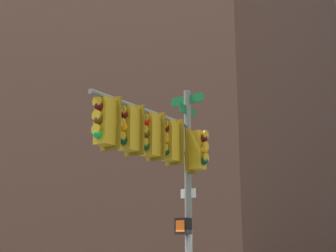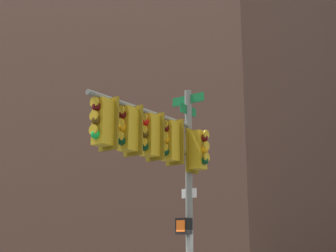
{
  "view_description": "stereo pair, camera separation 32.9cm",
  "coord_description": "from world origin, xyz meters",
  "views": [
    {
      "loc": [
        6.85,
        -10.35,
        2.09
      ],
      "look_at": [
        0.17,
        -0.48,
        5.05
      ],
      "focal_mm": 52.22,
      "sensor_mm": 36.0,
      "label": 1
    },
    {
      "loc": [
        7.12,
        -10.16,
        2.09
      ],
      "look_at": [
        0.17,
        -0.48,
        5.05
      ],
      "focal_mm": 52.22,
      "sensor_mm": 36.0,
      "label": 2
    }
  ],
  "objects": [
    {
      "name": "building_brick_nearside",
      "position": [
        -15.61,
        21.9,
        20.87
      ],
      "size": [
        24.41,
        21.77,
        41.74
      ],
      "primitive_type": "cube",
      "color": "#4C3328",
      "rests_on": "ground_plane"
    },
    {
      "name": "building_brick_farside",
      "position": [
        -12.67,
        63.7,
        18.99
      ],
      "size": [
        21.48,
        19.8,
        37.98
      ],
      "primitive_type": "cube",
      "color": "brown",
      "rests_on": "ground_plane"
    },
    {
      "name": "signal_pole_assembly",
      "position": [
        0.21,
        -0.84,
        4.33
      ],
      "size": [
        1.11,
        4.05,
        6.21
      ],
      "rotation": [
        0.0,
        0.0,
        4.69
      ],
      "color": "slate",
      "rests_on": "ground_plane"
    }
  ]
}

